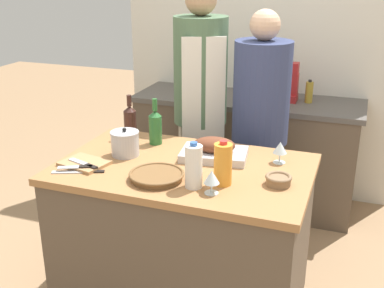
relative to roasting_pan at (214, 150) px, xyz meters
The scene contains 22 objects.
kitchen_island 0.53m from the roasting_pan, 127.31° to the right, with size 1.37×0.86×0.90m.
back_counter 1.38m from the roasting_pan, 95.38° to the left, with size 1.83×0.60×0.91m.
back_wall 1.67m from the roasting_pan, 94.23° to the left, with size 2.33×0.10×2.55m.
roasting_pan is the anchor object (origin of this frame).
wicker_basket 0.42m from the roasting_pan, 116.88° to the right, with size 0.28×0.28×0.04m.
cutting_board 0.72m from the roasting_pan, 152.44° to the right, with size 0.27×0.23×0.02m.
stock_pot 0.51m from the roasting_pan, 165.49° to the right, with size 0.16×0.16×0.17m.
mixing_bowl 0.46m from the roasting_pan, 29.10° to the right, with size 0.13×0.13×0.05m.
juice_jug 0.35m from the roasting_pan, 65.39° to the right, with size 0.09×0.09×0.23m.
milk_jug 0.39m from the roasting_pan, 87.33° to the right, with size 0.09×0.09×0.23m.
wine_bottle_green 0.63m from the roasting_pan, 164.65° to the left, with size 0.08×0.08×0.27m.
wine_bottle_dark 0.42m from the roasting_pan, 165.43° to the left, with size 0.08×0.08×0.28m.
wine_glass_left 0.36m from the roasting_pan, ahead, with size 0.08×0.08×0.12m.
wine_glass_right 0.44m from the roasting_pan, 74.10° to the right, with size 0.08×0.08×0.12m.
knife_chef 0.74m from the roasting_pan, 144.49° to the right, with size 0.26×0.13×0.01m.
knife_paring 0.72m from the roasting_pan, 149.52° to the right, with size 0.21×0.09×0.01m.
knife_bread 0.76m from the roasting_pan, 146.57° to the right, with size 0.18×0.11×0.01m.
stand_mixer 1.33m from the roasting_pan, 82.22° to the left, with size 0.18×0.14×0.31m.
condiment_bottle_tall 1.37m from the roasting_pan, 74.94° to the left, with size 0.06×0.06×0.18m.
condiment_bottle_short 1.35m from the roasting_pan, 111.27° to the left, with size 0.05×0.05×0.20m.
person_cook_aproned 0.74m from the roasting_pan, 114.97° to the left, with size 0.39×0.41×1.81m.
person_cook_guest 0.63m from the roasting_pan, 78.54° to the left, with size 0.37×0.37×1.66m.
Camera 1 is at (0.86, -2.24, 1.92)m, focal length 45.00 mm.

